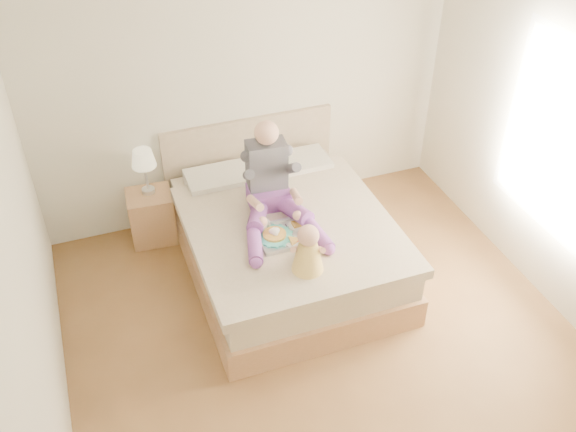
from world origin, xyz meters
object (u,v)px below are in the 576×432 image
object	(u,v)px
tray	(286,232)
baby	(308,251)
adult	(272,189)
nightstand	(152,216)
bed	(283,237)

from	to	relation	value
tray	baby	xyz separation A→B (m)	(0.02, -0.44, 0.14)
adult	baby	size ratio (longest dim) A/B	2.45
baby	adult	bearing A→B (deg)	114.26
nightstand	baby	xyz separation A→B (m)	(0.98, -1.55, 0.53)
nightstand	adult	bearing A→B (deg)	-35.11
tray	baby	bearing A→B (deg)	-87.83
adult	baby	distance (m)	0.78
bed	tray	distance (m)	0.46
nightstand	adult	distance (m)	1.37
bed	adult	world-z (taller)	adult
adult	tray	distance (m)	0.40
bed	nightstand	size ratio (longest dim) A/B	4.31
adult	tray	xyz separation A→B (m)	(0.00, -0.34, -0.21)
nightstand	adult	world-z (taller)	adult
bed	adult	distance (m)	0.54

